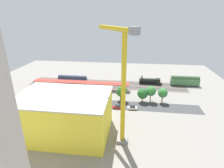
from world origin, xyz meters
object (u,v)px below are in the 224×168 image
freight_coach_far (73,80)px  street_tree_1 (122,91)px  traffic_light (81,90)px  parked_car_3 (89,105)px  platform_canopy_near (81,82)px  parked_car_0 (132,108)px  passenger_coach (185,81)px  box_truck_0 (54,107)px  street_tree_5 (95,91)px  tower_crane (122,82)px  parked_car_2 (101,106)px  construction_building (65,115)px  street_tree_2 (151,91)px  parked_car_1 (117,107)px  locomotive (151,81)px  street_tree_4 (143,94)px  street_tree_0 (163,93)px  street_tree_3 (121,92)px

freight_coach_far → street_tree_1: bearing=149.8°
traffic_light → parked_car_3: bearing=127.2°
platform_canopy_near → parked_car_0: size_ratio=12.88×
passenger_coach → box_truck_0: 76.92m
parked_car_3 → street_tree_5: bearing=-97.2°
parked_car_0 → parked_car_3: 20.38m
tower_crane → street_tree_1: (1.54, -30.04, -15.84)m
parked_car_2 → street_tree_1: bearing=-137.7°
passenger_coach → parked_car_2: (45.49, 33.69, -2.48)m
parked_car_0 → construction_building: 31.94m
street_tree_2 → street_tree_5: bearing=0.5°
passenger_coach → street_tree_5: bearing=26.1°
construction_building → tower_crane: (-19.96, 1.43, 14.08)m
parked_car_1 → construction_building: construction_building is taller
locomotive → tower_crane: (14.52, 55.45, 19.52)m
street_tree_1 → street_tree_5: bearing=-3.0°
platform_canopy_near → street_tree_4: size_ratio=8.01×
street_tree_1 → box_truck_0: bearing=25.1°
parked_car_0 → street_tree_2: 13.53m
traffic_light → box_truck_0: bearing=57.9°
parked_car_1 → parked_car_3: 13.54m
parked_car_0 → parked_car_2: bearing=0.3°
street_tree_0 → street_tree_3: street_tree_0 is taller
construction_building → street_tree_2: (-32.38, -29.57, -1.72)m
passenger_coach → parked_car_2: passenger_coach is taller
parked_car_2 → street_tree_5: street_tree_5 is taller
passenger_coach → parked_car_1: (37.98, 33.57, -2.55)m
street_tree_1 → street_tree_2: street_tree_2 is taller
parked_car_0 → locomotive: bearing=-107.8°
locomotive → street_tree_5: size_ratio=1.92×
box_truck_0 → parked_car_1: bearing=-168.4°
parked_car_1 → street_tree_4: size_ratio=0.64×
street_tree_1 → tower_crane: bearing=92.9°
parked_car_3 → tower_crane: (-16.67, 22.27, 20.62)m
parked_car_3 → street_tree_2: size_ratio=0.55×
passenger_coach → parked_car_2: bearing=36.5°
platform_canopy_near → parked_car_0: (-30.35, 21.34, -3.25)m
street_tree_4 → traffic_light: traffic_light is taller
parked_car_3 → parked_car_0: bearing=178.8°
street_tree_0 → street_tree_5: 33.68m
box_truck_0 → street_tree_2: bearing=-161.2°
construction_building → box_truck_0: 19.32m
parked_car_2 → box_truck_0: box_truck_0 is taller
parked_car_2 → street_tree_0: size_ratio=0.63×
parked_car_1 → construction_building: size_ratio=0.14×
street_tree_1 → freight_coach_far: bearing=-30.2°
locomotive → parked_car_0: size_ratio=3.20×
platform_canopy_near → passenger_coach: size_ratio=3.34×
platform_canopy_near → parked_car_3: size_ratio=12.61×
parked_car_2 → platform_canopy_near: bearing=-53.2°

